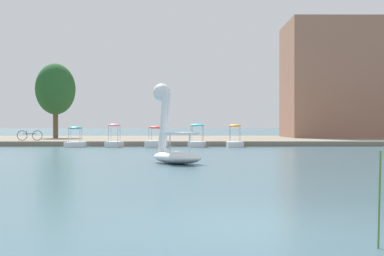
{
  "coord_description": "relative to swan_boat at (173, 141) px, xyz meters",
  "views": [
    {
      "loc": [
        -1.2,
        -7.86,
        1.45
      ],
      "look_at": [
        -0.96,
        19.87,
        1.33
      ],
      "focal_mm": 51.24,
      "sensor_mm": 36.0,
      "label": 1
    }
  ],
  "objects": [
    {
      "name": "pedal_boat_red",
      "position": [
        -1.47,
        15.44,
        -0.46
      ],
      "size": [
        1.48,
        2.46,
        1.44
      ],
      "color": "white",
      "rests_on": "ground_plane"
    },
    {
      "name": "pedal_boat_teal",
      "position": [
        -6.95,
        15.7,
        -0.49
      ],
      "size": [
        1.19,
        1.91,
        1.4
      ],
      "color": "white",
      "rests_on": "ground_plane"
    },
    {
      "name": "pedal_boat_cyan",
      "position": [
        1.23,
        15.83,
        -0.42
      ],
      "size": [
        1.27,
        2.03,
        1.58
      ],
      "color": "white",
      "rests_on": "ground_plane"
    },
    {
      "name": "bicycle_parked",
      "position": [
        -11.0,
        19.19,
        -0.14
      ],
      "size": [
        1.82,
        0.22,
        0.76
      ],
      "color": "black",
      "rests_on": "shore_bank_far"
    },
    {
      "name": "apartment_block",
      "position": [
        17.34,
        30.74,
        4.89
      ],
      "size": [
        14.8,
        8.16,
        10.82
      ],
      "primitive_type": "cube",
      "rotation": [
        0.0,
        0.0,
        -0.01
      ],
      "color": "#996B56",
      "rests_on": "shore_bank_far"
    },
    {
      "name": "pedal_boat_orange",
      "position": [
        3.77,
        15.74,
        -0.46
      ],
      "size": [
        1.04,
        2.03,
        1.55
      ],
      "color": "white",
      "rests_on": "ground_plane"
    },
    {
      "name": "shore_bank_far",
      "position": [
        1.77,
        27.68,
        -0.69
      ],
      "size": [
        113.44,
        21.41,
        0.35
      ],
      "primitive_type": "cube",
      "color": "slate",
      "rests_on": "ground_plane"
    },
    {
      "name": "ground_plane",
      "position": [
        1.77,
        -13.17,
        -0.87
      ],
      "size": [
        547.71,
        547.71,
        0.0
      ],
      "primitive_type": "plane",
      "color": "#385966"
    },
    {
      "name": "swan_boat",
      "position": [
        0.0,
        0.0,
        0.0
      ],
      "size": [
        2.54,
        2.74,
        3.11
      ],
      "color": "white",
      "rests_on": "ground_plane"
    },
    {
      "name": "pedal_boat_pink",
      "position": [
        -4.34,
        15.72,
        -0.44
      ],
      "size": [
        1.08,
        1.89,
        1.59
      ],
      "color": "white",
      "rests_on": "ground_plane"
    },
    {
      "name": "tree_broadleaf_right",
      "position": [
        -11.12,
        27.57,
        3.79
      ],
      "size": [
        4.7,
        4.91,
        6.61
      ],
      "color": "brown",
      "rests_on": "shore_bank_far"
    }
  ]
}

